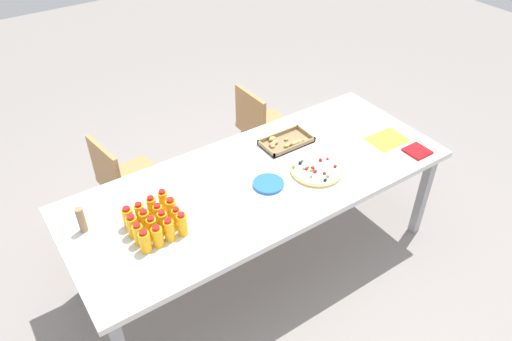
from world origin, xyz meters
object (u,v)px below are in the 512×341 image
(juice_bottle_5, at_px, (152,228))
(napkin_stack, at_px, (417,151))
(juice_bottle_10, at_px, (159,215))
(juice_bottle_2, at_px, (169,230))
(juice_bottle_1, at_px, (157,236))
(juice_bottle_14, at_px, (152,207))
(juice_bottle_6, at_px, (163,222))
(juice_bottle_7, at_px, (177,218))
(juice_bottle_13, at_px, (140,213))
(paper_folder, at_px, (387,139))
(chair_far_left, at_px, (125,178))
(fruit_pizza, at_px, (316,170))
(juice_bottle_8, at_px, (133,226))
(snack_tray, at_px, (286,142))
(juice_bottle_15, at_px, (163,201))
(juice_bottle_11, at_px, (172,209))
(cardboard_tube, at_px, (81,220))
(party_table, at_px, (261,185))
(juice_bottle_9, at_px, (145,220))
(juice_bottle_3, at_px, (182,224))
(plate_stack, at_px, (268,184))
(juice_bottle_12, at_px, (128,218))
(juice_bottle_4, at_px, (139,234))
(chair_far_right, at_px, (262,125))

(juice_bottle_5, distance_m, napkin_stack, 1.82)
(juice_bottle_10, bearing_deg, juice_bottle_2, -91.54)
(juice_bottle_1, xyz_separation_m, juice_bottle_14, (0.07, 0.22, 0.00))
(juice_bottle_5, xyz_separation_m, juice_bottle_6, (0.07, 0.00, 0.00))
(juice_bottle_7, relative_size, juice_bottle_13, 1.00)
(juice_bottle_5, xyz_separation_m, paper_folder, (1.74, -0.06, -0.06))
(juice_bottle_1, height_order, juice_bottle_7, juice_bottle_1)
(chair_far_left, relative_size, juice_bottle_7, 6.29)
(fruit_pizza, bearing_deg, paper_folder, -0.07)
(chair_far_left, xyz_separation_m, juice_bottle_8, (-0.23, -0.82, 0.32))
(snack_tray, bearing_deg, juice_bottle_13, -172.37)
(juice_bottle_15, bearing_deg, snack_tray, 8.36)
(juice_bottle_8, relative_size, juice_bottle_10, 0.99)
(juice_bottle_7, height_order, juice_bottle_10, juice_bottle_10)
(juice_bottle_8, height_order, juice_bottle_14, juice_bottle_14)
(juice_bottle_11, xyz_separation_m, cardboard_tube, (-0.45, 0.19, 0.01))
(fruit_pizza, height_order, napkin_stack, fruit_pizza)
(party_table, xyz_separation_m, juice_bottle_8, (-0.85, -0.02, 0.12))
(juice_bottle_1, height_order, juice_bottle_2, juice_bottle_2)
(juice_bottle_9, bearing_deg, juice_bottle_3, -44.29)
(juice_bottle_8, relative_size, napkin_stack, 0.94)
(juice_bottle_10, height_order, juice_bottle_11, juice_bottle_11)
(party_table, relative_size, snack_tray, 6.96)
(juice_bottle_3, relative_size, cardboard_tube, 0.93)
(juice_bottle_8, relative_size, plate_stack, 0.73)
(juice_bottle_9, distance_m, napkin_stack, 1.84)
(juice_bottle_3, relative_size, juice_bottle_9, 1.09)
(napkin_stack, bearing_deg, juice_bottle_10, 168.68)
(fruit_pizza, xyz_separation_m, paper_folder, (0.64, -0.00, -0.01))
(juice_bottle_12, xyz_separation_m, juice_bottle_13, (0.07, 0.00, -0.00))
(juice_bottle_12, xyz_separation_m, paper_folder, (1.82, -0.20, -0.06))
(juice_bottle_3, xyz_separation_m, juice_bottle_4, (-0.22, 0.07, -0.00))
(juice_bottle_10, distance_m, cardboard_tube, 0.41)
(party_table, height_order, juice_bottle_9, juice_bottle_9)
(juice_bottle_6, distance_m, paper_folder, 1.68)
(juice_bottle_6, height_order, fruit_pizza, juice_bottle_6)
(juice_bottle_13, xyz_separation_m, cardboard_tube, (-0.29, 0.11, 0.02))
(juice_bottle_9, bearing_deg, juice_bottle_6, -45.10)
(juice_bottle_7, xyz_separation_m, paper_folder, (1.59, -0.06, -0.06))
(juice_bottle_10, bearing_deg, juice_bottle_8, -179.61)
(juice_bottle_8, bearing_deg, juice_bottle_9, 4.99)
(party_table, height_order, snack_tray, snack_tray)
(juice_bottle_10, xyz_separation_m, cardboard_tube, (-0.37, 0.19, 0.01))
(juice_bottle_1, relative_size, juice_bottle_8, 0.95)
(juice_bottle_2, xyz_separation_m, juice_bottle_7, (0.08, 0.07, -0.01))
(chair_far_right, relative_size, fruit_pizza, 2.46)
(juice_bottle_10, relative_size, snack_tray, 0.40)
(juice_bottle_5, relative_size, cardboard_tube, 0.89)
(juice_bottle_9, bearing_deg, juice_bottle_2, -62.87)
(chair_far_right, height_order, cardboard_tube, cardboard_tube)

